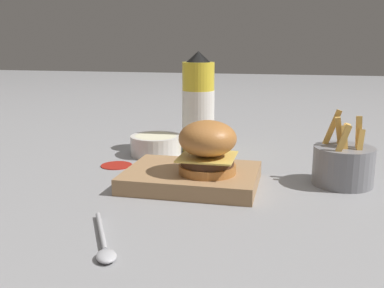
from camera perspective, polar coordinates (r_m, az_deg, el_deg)
ground_plane at (r=0.86m, az=-1.14°, el=-5.12°), size 6.00×6.00×0.00m
serving_board at (r=0.86m, az=0.00°, el=-4.24°), size 0.25×0.19×0.03m
burger at (r=0.82m, az=1.98°, el=-0.35°), size 0.11×0.11×0.10m
ketchup_bottle at (r=1.10m, az=0.79°, el=4.90°), size 0.08×0.08×0.24m
fries_basket at (r=0.90m, az=18.65°, el=-2.45°), size 0.11×0.11×0.14m
side_bowl at (r=1.08m, az=-4.60°, el=-0.07°), size 0.12×0.12×0.05m
spoon at (r=0.62m, az=-11.09°, el=-12.54°), size 0.09×0.15×0.01m
ketchup_puddle at (r=1.00m, az=-9.56°, el=-2.64°), size 0.07×0.07×0.00m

